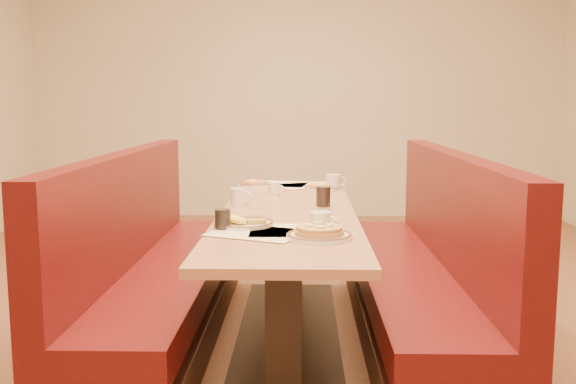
{
  "coord_description": "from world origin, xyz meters",
  "views": [
    {
      "loc": [
        0.08,
        -3.39,
        1.32
      ],
      "look_at": [
        0.0,
        -0.05,
        0.85
      ],
      "focal_mm": 40.0,
      "sensor_mm": 36.0,
      "label": 1
    }
  ],
  "objects_px": {
    "coffee_mug_a": "(321,223)",
    "pancake_plate": "(319,234)",
    "coffee_mug_b": "(239,196)",
    "soda_tumbler_near": "(223,220)",
    "booth_left": "(155,279)",
    "soda_tumbler_mid": "(323,196)",
    "coffee_mug_d": "(275,189)",
    "diner_table": "(288,277)",
    "eggs_plate": "(243,223)",
    "coffee_mug_c": "(334,182)",
    "booth_right": "(423,280)"
  },
  "relations": [
    {
      "from": "diner_table",
      "to": "eggs_plate",
      "type": "height_order",
      "value": "eggs_plate"
    },
    {
      "from": "coffee_mug_a",
      "to": "soda_tumbler_near",
      "type": "relative_size",
      "value": 1.33
    },
    {
      "from": "coffee_mug_c",
      "to": "booth_left",
      "type": "bearing_deg",
      "value": -155.71
    },
    {
      "from": "diner_table",
      "to": "eggs_plate",
      "type": "xyz_separation_m",
      "value": [
        -0.2,
        -0.48,
        0.39
      ]
    },
    {
      "from": "eggs_plate",
      "to": "coffee_mug_d",
      "type": "height_order",
      "value": "coffee_mug_d"
    },
    {
      "from": "coffee_mug_a",
      "to": "soda_tumbler_near",
      "type": "height_order",
      "value": "coffee_mug_a"
    },
    {
      "from": "booth_left",
      "to": "eggs_plate",
      "type": "relative_size",
      "value": 8.93
    },
    {
      "from": "coffee_mug_b",
      "to": "coffee_mug_c",
      "type": "height_order",
      "value": "coffee_mug_c"
    },
    {
      "from": "booth_left",
      "to": "soda_tumbler_near",
      "type": "xyz_separation_m",
      "value": [
        0.45,
        -0.57,
        0.44
      ]
    },
    {
      "from": "soda_tumbler_mid",
      "to": "coffee_mug_c",
      "type": "bearing_deg",
      "value": 82.16
    },
    {
      "from": "booth_left",
      "to": "soda_tumbler_near",
      "type": "bearing_deg",
      "value": -51.78
    },
    {
      "from": "pancake_plate",
      "to": "coffee_mug_d",
      "type": "height_order",
      "value": "coffee_mug_d"
    },
    {
      "from": "eggs_plate",
      "to": "diner_table",
      "type": "bearing_deg",
      "value": 67.76
    },
    {
      "from": "pancake_plate",
      "to": "soda_tumbler_mid",
      "type": "relative_size",
      "value": 2.55
    },
    {
      "from": "coffee_mug_b",
      "to": "soda_tumbler_mid",
      "type": "bearing_deg",
      "value": 16.27
    },
    {
      "from": "coffee_mug_b",
      "to": "soda_tumbler_near",
      "type": "bearing_deg",
      "value": -71.37
    },
    {
      "from": "pancake_plate",
      "to": "eggs_plate",
      "type": "relative_size",
      "value": 0.99
    },
    {
      "from": "booth_left",
      "to": "coffee_mug_c",
      "type": "height_order",
      "value": "booth_left"
    },
    {
      "from": "coffee_mug_a",
      "to": "coffee_mug_c",
      "type": "height_order",
      "value": "coffee_mug_c"
    },
    {
      "from": "booth_left",
      "to": "soda_tumbler_mid",
      "type": "height_order",
      "value": "booth_left"
    },
    {
      "from": "pancake_plate",
      "to": "coffee_mug_a",
      "type": "xyz_separation_m",
      "value": [
        0.01,
        0.09,
        0.03
      ]
    },
    {
      "from": "booth_left",
      "to": "soda_tumbler_near",
      "type": "distance_m",
      "value": 0.85
    },
    {
      "from": "coffee_mug_b",
      "to": "booth_left",
      "type": "bearing_deg",
      "value": -145.61
    },
    {
      "from": "diner_table",
      "to": "booth_right",
      "type": "height_order",
      "value": "booth_right"
    },
    {
      "from": "booth_left",
      "to": "coffee_mug_d",
      "type": "bearing_deg",
      "value": 39.04
    },
    {
      "from": "coffee_mug_d",
      "to": "coffee_mug_a",
      "type": "bearing_deg",
      "value": -54.35
    },
    {
      "from": "eggs_plate",
      "to": "coffee_mug_b",
      "type": "xyz_separation_m",
      "value": [
        -0.08,
        0.61,
        0.03
      ]
    },
    {
      "from": "coffee_mug_b",
      "to": "soda_tumbler_mid",
      "type": "distance_m",
      "value": 0.47
    },
    {
      "from": "booth_right",
      "to": "coffee_mug_a",
      "type": "distance_m",
      "value": 0.97
    },
    {
      "from": "diner_table",
      "to": "coffee_mug_c",
      "type": "height_order",
      "value": "coffee_mug_c"
    },
    {
      "from": "coffee_mug_a",
      "to": "soda_tumbler_mid",
      "type": "height_order",
      "value": "soda_tumbler_mid"
    },
    {
      "from": "coffee_mug_a",
      "to": "pancake_plate",
      "type": "bearing_deg",
      "value": -81.37
    },
    {
      "from": "coffee_mug_b",
      "to": "coffee_mug_a",
      "type": "bearing_deg",
      "value": -41.98
    },
    {
      "from": "booth_left",
      "to": "coffee_mug_a",
      "type": "bearing_deg",
      "value": -36.3
    },
    {
      "from": "pancake_plate",
      "to": "coffee_mug_b",
      "type": "distance_m",
      "value": 0.97
    },
    {
      "from": "diner_table",
      "to": "pancake_plate",
      "type": "bearing_deg",
      "value": -78.84
    },
    {
      "from": "eggs_plate",
      "to": "soda_tumbler_near",
      "type": "height_order",
      "value": "soda_tumbler_near"
    },
    {
      "from": "eggs_plate",
      "to": "soda_tumbler_mid",
      "type": "xyz_separation_m",
      "value": [
        0.39,
        0.59,
        0.04
      ]
    },
    {
      "from": "booth_right",
      "to": "pancake_plate",
      "type": "bearing_deg",
      "value": -128.03
    },
    {
      "from": "coffee_mug_d",
      "to": "soda_tumbler_near",
      "type": "height_order",
      "value": "soda_tumbler_near"
    },
    {
      "from": "pancake_plate",
      "to": "soda_tumbler_mid",
      "type": "bearing_deg",
      "value": 87.11
    },
    {
      "from": "coffee_mug_d",
      "to": "diner_table",
      "type": "bearing_deg",
      "value": -56.09
    },
    {
      "from": "soda_tumbler_near",
      "to": "eggs_plate",
      "type": "bearing_deg",
      "value": 47.68
    },
    {
      "from": "coffee_mug_c",
      "to": "soda_tumbler_near",
      "type": "relative_size",
      "value": 1.37
    },
    {
      "from": "coffee_mug_c",
      "to": "coffee_mug_d",
      "type": "distance_m",
      "value": 0.46
    },
    {
      "from": "coffee_mug_a",
      "to": "coffee_mug_b",
      "type": "bearing_deg",
      "value": 134.02
    },
    {
      "from": "diner_table",
      "to": "booth_right",
      "type": "relative_size",
      "value": 1.0
    },
    {
      "from": "soda_tumbler_near",
      "to": "booth_right",
      "type": "bearing_deg",
      "value": 29.57
    },
    {
      "from": "coffee_mug_c",
      "to": "coffee_mug_d",
      "type": "bearing_deg",
      "value": -158.79
    },
    {
      "from": "eggs_plate",
      "to": "pancake_plate",
      "type": "bearing_deg",
      "value": -37.3
    }
  ]
}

